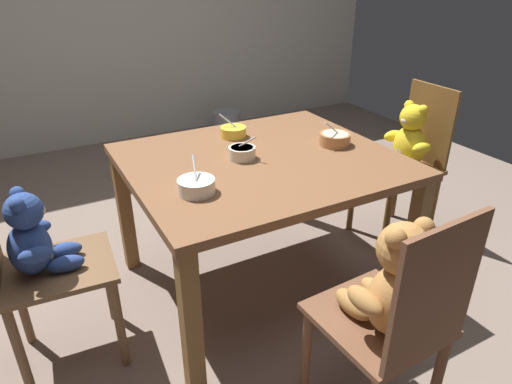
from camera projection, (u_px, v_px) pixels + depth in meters
ground_plane at (261, 285)px, 2.38m from camera, size 5.20×5.20×0.04m
dining_table at (261, 175)px, 2.09m from camera, size 1.19×1.03×0.71m
teddy_chair_near_front at (394, 298)px, 1.40m from camera, size 0.39×0.41×0.90m
teddy_chair_near_right at (407, 149)px, 2.58m from camera, size 0.42×0.38×0.90m
teddy_chair_near_left at (36, 252)px, 1.68m from camera, size 0.44×0.39×0.90m
porridge_bowl_terracotta_near_right at (335, 139)px, 2.18m from camera, size 0.16×0.15×0.13m
porridge_bowl_cream_center at (242, 153)px, 2.03m from camera, size 0.12×0.12×0.12m
porridge_bowl_yellow_far_center at (233, 132)px, 2.29m from camera, size 0.13×0.13×0.12m
porridge_bowl_white_near_left at (196, 186)px, 1.72m from camera, size 0.15×0.15×0.13m
metal_pail at (227, 124)px, 4.35m from camera, size 0.27×0.27×0.23m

